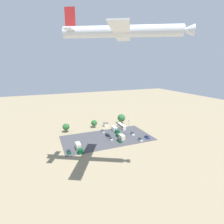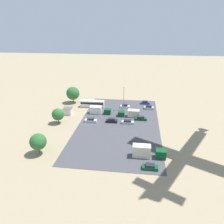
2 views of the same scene
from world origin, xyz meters
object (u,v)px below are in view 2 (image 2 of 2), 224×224
object	(u,v)px
parked_car_5	(141,118)
parked_truck_1	(99,110)
parked_car_7	(145,103)
parked_car_3	(128,122)
parked_car_0	(112,121)
parked_car_6	(91,120)
parked_car_4	(150,167)
parked_car_1	(149,108)
parked_truck_0	(147,152)
shed_building	(68,111)
parked_truck_2	(130,113)
parked_car_2	(125,106)
bus	(92,104)

from	to	relation	value
parked_car_5	parked_truck_1	xyz separation A→B (m)	(-4.59, -17.58, 0.77)
parked_car_7	parked_car_3	bearing A→B (deg)	-16.60
parked_car_0	parked_car_6	bearing A→B (deg)	96.20
parked_car_4	parked_car_6	size ratio (longest dim) A/B	0.89
parked_car_3	parked_car_5	distance (m)	6.35
parked_car_1	parked_car_6	distance (m)	28.21
parked_car_7	parked_truck_0	world-z (taller)	parked_truck_0
shed_building	parked_car_0	bearing A→B (deg)	72.93
parked_car_6	parked_car_3	bearing A→B (deg)	-88.18
parked_car_6	parked_truck_2	xyz separation A→B (m)	(-7.43, 14.71, 0.62)
parked_car_4	parked_truck_2	distance (m)	34.91
parked_car_5	parked_car_7	xyz separation A→B (m)	(-18.89, 1.85, 0.00)
parked_car_5	parked_car_7	size ratio (longest dim) A/B	1.07
parked_car_2	parked_car_5	size ratio (longest dim) A/B	0.89
shed_building	parked_car_4	world-z (taller)	shed_building
parked_truck_0	parked_car_2	bearing A→B (deg)	-166.76
parked_car_5	parked_car_3	bearing A→B (deg)	-51.44
parked_truck_1	parked_truck_2	distance (m)	13.24
parked_car_1	parked_car_2	xyz separation A→B (m)	(-0.27, -10.63, -0.03)
parked_car_4	parked_car_5	xyz separation A→B (m)	(-31.16, -2.60, 0.04)
bus	parked_truck_1	distance (m)	8.52
parked_car_4	parked_truck_0	bearing A→B (deg)	-172.13
parked_truck_1	parked_truck_2	size ratio (longest dim) A/B	1.02
parked_car_1	parked_truck_0	bearing A→B (deg)	177.60
parked_car_2	parked_truck_0	xyz separation A→B (m)	(38.38, 9.03, 0.97)
parked_car_7	parked_car_2	bearing A→B (deg)	-56.04
shed_building	parked_truck_2	bearing A→B (deg)	91.42
parked_truck_2	parked_car_7	bearing A→B (deg)	-21.62
shed_building	parked_car_1	xyz separation A→B (m)	(-10.14, 33.84, -0.64)
shed_building	parked_car_6	world-z (taller)	shed_building
parked_truck_0	parked_car_6	bearing A→B (deg)	-135.27
parked_truck_2	parked_car_2	bearing A→B (deg)	15.79
bus	parked_truck_0	bearing A→B (deg)	32.43
parked_car_5	parked_truck_2	world-z (taller)	parked_truck_2
parked_car_2	bus	bearing A→B (deg)	93.51
shed_building	parked_car_5	distance (m)	30.52
parked_truck_2	parked_truck_0	bearing A→B (deg)	-167.64
shed_building	parked_car_4	bearing A→B (deg)	44.55
bus	parked_truck_2	size ratio (longest dim) A/B	1.23
parked_car_1	parked_truck_0	distance (m)	38.15
parked_car_7	parked_truck_1	size ratio (longest dim) A/B	0.49
parked_car_6	parked_truck_2	world-z (taller)	parked_truck_2
parked_car_6	bus	bearing A→B (deg)	9.87
parked_car_3	parked_car_1	bearing A→B (deg)	-26.98
parked_car_2	parked_car_5	world-z (taller)	parked_car_2
parked_truck_1	parked_truck_2	world-z (taller)	parked_truck_1
parked_car_3	parked_truck_2	world-z (taller)	parked_truck_2
parked_car_4	parked_car_6	world-z (taller)	parked_car_6
parked_car_2	parked_car_5	distance (m)	14.68
parked_car_5	parked_car_6	bearing A→B (deg)	-77.04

